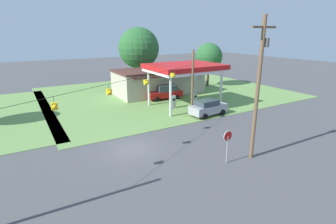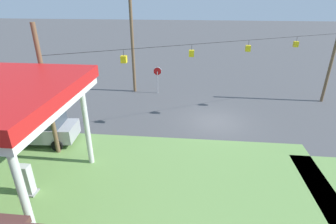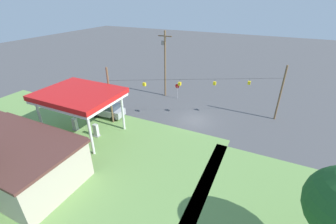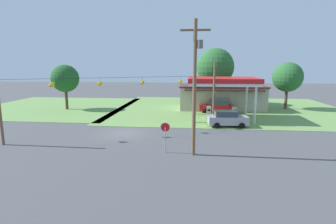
{
  "view_description": "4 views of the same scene",
  "coord_description": "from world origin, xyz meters",
  "px_view_note": "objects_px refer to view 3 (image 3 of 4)",
  "views": [
    {
      "loc": [
        -7.36,
        -18.31,
        9.14
      ],
      "look_at": [
        3.94,
        0.89,
        2.33
      ],
      "focal_mm": 28.0,
      "sensor_mm": 36.0,
      "label": 1
    },
    {
      "loc": [
        1.74,
        17.46,
        8.61
      ],
      "look_at": [
        3.24,
        2.42,
        1.74
      ],
      "focal_mm": 28.0,
      "sensor_mm": 36.0,
      "label": 2
    },
    {
      "loc": [
        -7.91,
        24.93,
        14.71
      ],
      "look_at": [
        2.91,
        2.19,
        1.64
      ],
      "focal_mm": 24.0,
      "sensor_mm": 36.0,
      "label": 3
    },
    {
      "loc": [
        7.31,
        -25.72,
        6.95
      ],
      "look_at": [
        4.39,
        2.57,
        1.85
      ],
      "focal_mm": 28.0,
      "sensor_mm": 36.0,
      "label": 4
    }
  ],
  "objects_px": {
    "car_at_pumps_front": "(108,110)",
    "car_at_pumps_rear": "(54,147)",
    "fuel_pump_near": "(96,131)",
    "gas_station_store": "(10,158)",
    "stop_sign_roadside": "(177,88)",
    "fuel_pump_far": "(75,125)",
    "utility_pole_main": "(165,61)",
    "gas_station_canopy": "(79,96)"
  },
  "relations": [
    {
      "from": "car_at_pumps_front",
      "to": "car_at_pumps_rear",
      "type": "distance_m",
      "value": 9.08
    },
    {
      "from": "car_at_pumps_rear",
      "to": "fuel_pump_near",
      "type": "bearing_deg",
      "value": 77.67
    },
    {
      "from": "car_at_pumps_front",
      "to": "car_at_pumps_rear",
      "type": "height_order",
      "value": "car_at_pumps_rear"
    },
    {
      "from": "gas_station_store",
      "to": "stop_sign_roadside",
      "type": "relative_size",
      "value": 5.29
    },
    {
      "from": "fuel_pump_near",
      "to": "fuel_pump_far",
      "type": "height_order",
      "value": "same"
    },
    {
      "from": "car_at_pumps_rear",
      "to": "stop_sign_roadside",
      "type": "bearing_deg",
      "value": 78.76
    },
    {
      "from": "fuel_pump_near",
      "to": "car_at_pumps_rear",
      "type": "distance_m",
      "value": 4.77
    },
    {
      "from": "car_at_pumps_rear",
      "to": "stop_sign_roadside",
      "type": "distance_m",
      "value": 19.54
    },
    {
      "from": "fuel_pump_far",
      "to": "car_at_pumps_rear",
      "type": "relative_size",
      "value": 0.32
    },
    {
      "from": "gas_station_store",
      "to": "fuel_pump_near",
      "type": "distance_m",
      "value": 8.6
    },
    {
      "from": "gas_station_store",
      "to": "stop_sign_roadside",
      "type": "height_order",
      "value": "gas_station_store"
    },
    {
      "from": "fuel_pump_near",
      "to": "utility_pole_main",
      "type": "distance_m",
      "value": 15.4
    },
    {
      "from": "stop_sign_roadside",
      "to": "fuel_pump_near",
      "type": "bearing_deg",
      "value": -106.34
    },
    {
      "from": "fuel_pump_far",
      "to": "gas_station_store",
      "type": "bearing_deg",
      "value": 96.16
    },
    {
      "from": "fuel_pump_far",
      "to": "car_at_pumps_front",
      "type": "relative_size",
      "value": 0.35
    },
    {
      "from": "car_at_pumps_front",
      "to": "gas_station_canopy",
      "type": "bearing_deg",
      "value": 88.0
    },
    {
      "from": "gas_station_store",
      "to": "fuel_pump_far",
      "type": "bearing_deg",
      "value": -83.84
    },
    {
      "from": "gas_station_store",
      "to": "car_at_pumps_rear",
      "type": "relative_size",
      "value": 2.62
    },
    {
      "from": "gas_station_canopy",
      "to": "fuel_pump_near",
      "type": "bearing_deg",
      "value": -179.94
    },
    {
      "from": "fuel_pump_far",
      "to": "utility_pole_main",
      "type": "distance_m",
      "value": 16.13
    },
    {
      "from": "car_at_pumps_front",
      "to": "utility_pole_main",
      "type": "height_order",
      "value": "utility_pole_main"
    },
    {
      "from": "gas_station_canopy",
      "to": "fuel_pump_near",
      "type": "distance_m",
      "value": 4.42
    },
    {
      "from": "gas_station_canopy",
      "to": "fuel_pump_near",
      "type": "xyz_separation_m",
      "value": [
        -1.64,
        -0.0,
        -4.1
      ]
    },
    {
      "from": "fuel_pump_far",
      "to": "utility_pole_main",
      "type": "bearing_deg",
      "value": -109.59
    },
    {
      "from": "gas_station_store",
      "to": "utility_pole_main",
      "type": "xyz_separation_m",
      "value": [
        -4.26,
        -22.63,
        3.81
      ]
    },
    {
      "from": "fuel_pump_far",
      "to": "utility_pole_main",
      "type": "xyz_separation_m",
      "value": [
        -5.14,
        -14.46,
        4.97
      ]
    },
    {
      "from": "fuel_pump_far",
      "to": "car_at_pumps_rear",
      "type": "distance_m",
      "value": 4.89
    },
    {
      "from": "gas_station_canopy",
      "to": "car_at_pumps_front",
      "type": "height_order",
      "value": "gas_station_canopy"
    },
    {
      "from": "utility_pole_main",
      "to": "car_at_pumps_rear",
      "type": "bearing_deg",
      "value": 80.09
    },
    {
      "from": "fuel_pump_near",
      "to": "fuel_pump_far",
      "type": "xyz_separation_m",
      "value": [
        3.28,
        0.0,
        0.0
      ]
    },
    {
      "from": "fuel_pump_far",
      "to": "stop_sign_roadside",
      "type": "relative_size",
      "value": 0.64
    },
    {
      "from": "fuel_pump_near",
      "to": "car_at_pumps_front",
      "type": "bearing_deg",
      "value": -67.79
    },
    {
      "from": "fuel_pump_far",
      "to": "stop_sign_roadside",
      "type": "height_order",
      "value": "stop_sign_roadside"
    },
    {
      "from": "fuel_pump_near",
      "to": "car_at_pumps_rear",
      "type": "height_order",
      "value": "car_at_pumps_rear"
    },
    {
      "from": "gas_station_canopy",
      "to": "gas_station_store",
      "type": "distance_m",
      "value": 8.72
    },
    {
      "from": "gas_station_store",
      "to": "car_at_pumps_front",
      "type": "bearing_deg",
      "value": -92.44
    },
    {
      "from": "gas_station_canopy",
      "to": "utility_pole_main",
      "type": "height_order",
      "value": "utility_pole_main"
    },
    {
      "from": "gas_station_store",
      "to": "fuel_pump_far",
      "type": "relative_size",
      "value": 8.32
    },
    {
      "from": "gas_station_canopy",
      "to": "utility_pole_main",
      "type": "xyz_separation_m",
      "value": [
        -3.5,
        -14.46,
        0.86
      ]
    },
    {
      "from": "utility_pole_main",
      "to": "fuel_pump_far",
      "type": "bearing_deg",
      "value": 70.41
    },
    {
      "from": "fuel_pump_near",
      "to": "stop_sign_roadside",
      "type": "bearing_deg",
      "value": -106.34
    },
    {
      "from": "gas_station_canopy",
      "to": "stop_sign_roadside",
      "type": "xyz_separation_m",
      "value": [
        -5.79,
        -14.17,
        -3.04
      ]
    }
  ]
}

